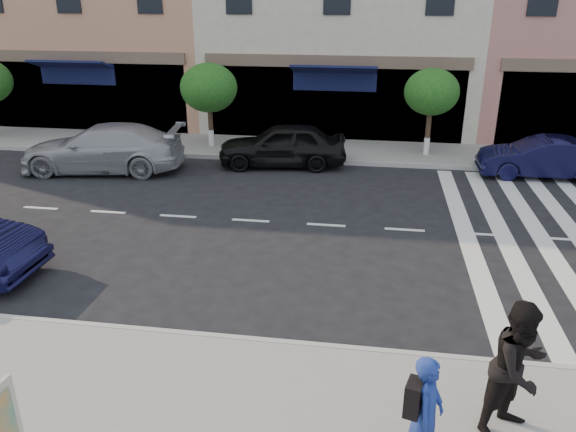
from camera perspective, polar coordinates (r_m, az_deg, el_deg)
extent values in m
plane|color=black|center=(11.01, 2.01, -8.98)|extent=(120.00, 120.00, 0.00)
cube|color=gray|center=(21.16, 5.62, 6.58)|extent=(60.00, 3.00, 0.15)
cylinder|color=#473323|center=(21.59, -7.86, 9.18)|extent=(0.18, 0.18, 1.60)
cylinder|color=silver|center=(21.71, -7.79, 7.90)|extent=(0.20, 0.20, 0.60)
ellipsoid|color=#194C15|center=(21.33, -8.05, 12.78)|extent=(2.10, 2.10, 1.79)
cylinder|color=#473323|center=(20.80, 14.04, 8.40)|extent=(0.18, 0.18, 1.71)
cylinder|color=silver|center=(20.93, 13.90, 6.93)|extent=(0.20, 0.20, 0.60)
ellipsoid|color=#194C15|center=(20.54, 14.39, 12.13)|extent=(1.90, 1.90, 1.62)
imported|color=navy|center=(7.33, 13.87, -18.94)|extent=(0.52, 0.66, 1.58)
imported|color=black|center=(8.09, 22.43, -14.16)|extent=(1.19, 1.17, 1.93)
imported|color=#A09FA4|center=(19.77, -18.33, 6.56)|extent=(5.55, 2.80, 1.55)
imported|color=black|center=(19.34, -0.58, 7.25)|extent=(4.52, 2.26, 1.48)
imported|color=black|center=(19.91, 24.42, 5.43)|extent=(3.95, 1.39, 1.30)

